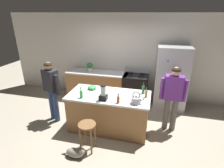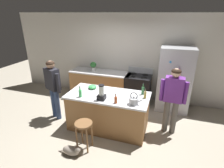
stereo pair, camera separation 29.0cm
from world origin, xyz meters
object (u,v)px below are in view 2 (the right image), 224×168
(potted_plant, at_px, (93,66))
(bottle_soda, at_px, (80,93))
(kitchen_island, at_px, (108,111))
(cat, at_px, (72,151))
(refrigerator, at_px, (174,80))
(bottle_cooking_sauce, at_px, (116,100))
(bar_stool, at_px, (84,129))
(blender_appliance, at_px, (101,93))
(tea_kettle, at_px, (134,101))
(person_by_sink_right, at_px, (173,96))
(stove_range, at_px, (138,89))
(mixing_bowl, at_px, (92,87))
(person_by_island_left, at_px, (53,85))
(bottle_olive_oil, at_px, (143,90))
(bottle_vinegar, at_px, (145,95))

(potted_plant, relative_size, bottle_soda, 1.17)
(kitchen_island, distance_m, cat, 1.23)
(refrigerator, relative_size, bottle_cooking_sauce, 8.55)
(bar_stool, bearing_deg, blender_appliance, 72.56)
(kitchen_island, xyz_separation_m, tea_kettle, (0.66, -0.27, 0.53))
(refrigerator, bearing_deg, kitchen_island, -134.59)
(bar_stool, xyz_separation_m, tea_kettle, (0.90, 0.58, 0.50))
(refrigerator, distance_m, potted_plant, 2.53)
(person_by_sink_right, bearing_deg, bottle_soda, -163.10)
(refrigerator, xyz_separation_m, stove_range, (-1.03, 0.02, -0.45))
(blender_appliance, xyz_separation_m, mixing_bowl, (-0.44, 0.48, -0.10))
(stove_range, bearing_deg, bottle_cooking_sauce, -94.75)
(bar_stool, bearing_deg, potted_plant, 108.85)
(person_by_island_left, bearing_deg, person_by_sink_right, 5.74)
(refrigerator, distance_m, bottle_olive_oil, 1.43)
(kitchen_island, distance_m, bottle_vinegar, 1.01)
(stove_range, height_order, bottle_soda, bottle_soda)
(stove_range, distance_m, tea_kettle, 1.88)
(refrigerator, xyz_separation_m, bottle_soda, (-2.03, -1.81, 0.09))
(mixing_bowl, distance_m, tea_kettle, 1.25)
(bar_stool, relative_size, bottle_olive_oil, 2.29)
(bottle_olive_oil, xyz_separation_m, mixing_bowl, (-1.26, -0.06, -0.05))
(blender_appliance, relative_size, bottle_cooking_sauce, 1.61)
(bottle_cooking_sauce, height_order, mixing_bowl, bottle_cooking_sauce)
(stove_range, distance_m, mixing_bowl, 1.69)
(blender_appliance, bearing_deg, bottle_cooking_sauce, -11.33)
(stove_range, relative_size, tea_kettle, 3.98)
(person_by_sink_right, distance_m, bottle_soda, 2.09)
(person_by_sink_right, bearing_deg, stove_range, 128.93)
(tea_kettle, bearing_deg, blender_appliance, -179.51)
(potted_plant, bearing_deg, bar_stool, -71.15)
(bottle_soda, distance_m, mixing_bowl, 0.52)
(cat, bearing_deg, refrigerator, 54.32)
(refrigerator, height_order, person_by_island_left, refrigerator)
(kitchen_island, height_order, bottle_cooking_sauce, bottle_cooking_sauce)
(blender_appliance, distance_m, bottle_olive_oil, 0.98)
(mixing_bowl, bearing_deg, bar_stool, -76.24)
(kitchen_island, distance_m, bottle_olive_oil, 0.98)
(potted_plant, bearing_deg, tea_kettle, -46.71)
(bar_stool, height_order, bottle_cooking_sauce, bottle_cooking_sauce)
(person_by_island_left, xyz_separation_m, cat, (1.11, -1.11, -0.86))
(person_by_sink_right, relative_size, bottle_vinegar, 6.80)
(person_by_sink_right, relative_size, mixing_bowl, 7.69)
(tea_kettle, bearing_deg, mixing_bowl, 157.65)
(refrigerator, xyz_separation_m, bottle_vinegar, (-0.63, -1.42, 0.08))
(bottle_soda, bearing_deg, kitchen_island, 29.08)
(bottle_vinegar, height_order, mixing_bowl, bottle_vinegar)
(stove_range, bearing_deg, bottle_vinegar, -74.67)
(stove_range, bearing_deg, person_by_sink_right, -51.07)
(kitchen_island, height_order, person_by_sink_right, person_by_sink_right)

